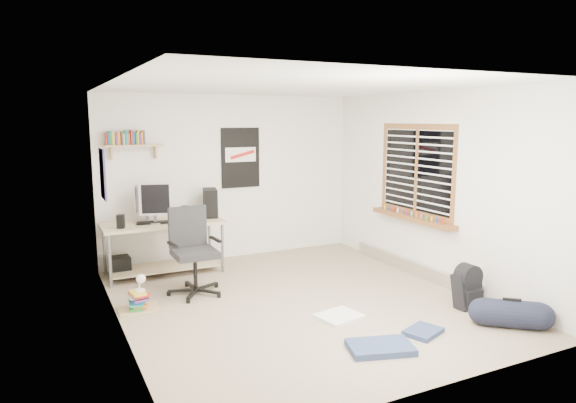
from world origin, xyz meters
name	(u,v)px	position (x,y,z in m)	size (l,w,h in m)	color
floor	(298,302)	(0.00, 0.00, -0.01)	(4.00, 4.50, 0.01)	gray
ceiling	(299,86)	(0.00, 0.00, 2.50)	(4.00, 4.50, 0.01)	white
back_wall	(231,178)	(0.00, 2.25, 1.25)	(4.00, 0.01, 2.50)	silver
left_wall	(117,211)	(-2.00, 0.00, 1.25)	(0.01, 4.50, 2.50)	silver
right_wall	(433,187)	(2.00, 0.00, 1.25)	(0.01, 4.50, 2.50)	silver
desk	(164,248)	(-1.17, 1.82, 0.36)	(1.63, 0.71, 0.74)	#C6B489
monitor_left	(155,207)	(-1.28, 1.74, 0.97)	(0.41, 0.10, 0.45)	#9F9EA3
monitor_right	(146,206)	(-1.34, 2.00, 0.94)	(0.36, 0.09, 0.40)	#A0A1A5
pc_tower	(210,203)	(-0.45, 1.91, 0.94)	(0.18, 0.38, 0.40)	black
keyboard	(153,222)	(-1.31, 1.76, 0.75)	(0.43, 0.15, 0.02)	black
speaker_left	(121,221)	(-1.75, 1.63, 0.83)	(0.09, 0.09, 0.18)	black
speaker_right	(185,213)	(-0.85, 1.84, 0.84)	(0.10, 0.10, 0.19)	black
office_chair	(195,255)	(-1.01, 0.80, 0.49)	(0.70, 0.70, 1.08)	#242427
wall_shelf	(134,145)	(-1.45, 2.14, 1.78)	(0.80, 0.22, 0.24)	tan
poster_back_wall	(241,158)	(0.15, 2.23, 1.55)	(0.62, 0.03, 0.92)	black
poster_left_wall	(103,174)	(-1.99, 1.20, 1.50)	(0.02, 0.42, 0.60)	navy
window	(416,170)	(1.95, 0.30, 1.45)	(0.10, 1.50, 1.26)	brown
baseboard_heater	(412,267)	(1.96, 0.30, 0.09)	(0.08, 2.50, 0.18)	#B7B2A8
backpack	(467,291)	(1.65, -1.03, 0.20)	(0.30, 0.24, 0.40)	black
duffel_bag	(511,314)	(1.63, -1.65, 0.14)	(0.29, 0.29, 0.57)	black
tshirt	(339,316)	(0.16, -0.66, 0.02)	(0.45, 0.38, 0.04)	silver
jeans_a	(380,347)	(0.09, -1.50, 0.03)	(0.59, 0.38, 0.06)	navy
jeans_b	(423,332)	(0.70, -1.39, 0.03)	(0.38, 0.28, 0.05)	navy
book_stack	(138,297)	(-1.75, 0.57, 0.15)	(0.43, 0.35, 0.29)	brown
desk_lamp	(139,278)	(-1.73, 0.55, 0.38)	(0.11, 0.19, 0.19)	silver
subwoofer	(120,267)	(-1.75, 1.92, 0.14)	(0.26, 0.26, 0.29)	black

